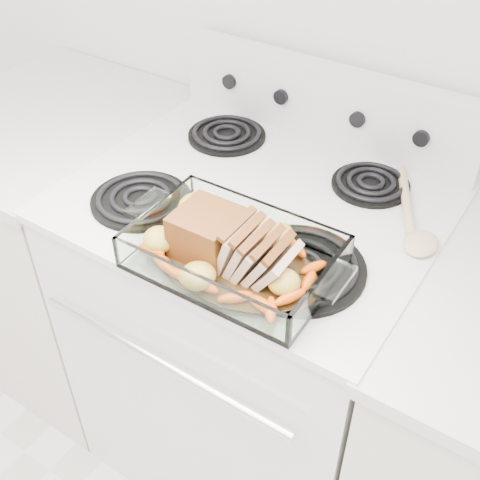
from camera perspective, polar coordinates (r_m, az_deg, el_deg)
The scene contains 6 objects.
electric_range at distance 1.60m, azimuth 1.39°, elevation -8.89°, with size 0.78×0.70×1.12m.
counter_left at distance 1.94m, azimuth -15.44°, elevation -0.68°, with size 0.58×0.68×0.93m.
baking_dish at distance 1.09m, azimuth -0.58°, elevation -1.74°, with size 0.36×0.24×0.07m.
pork_roast at distance 1.08m, azimuth -1.57°, elevation -0.04°, with size 0.23×0.11×0.09m.
roast_vegetables at distance 1.11m, azimuth 0.33°, elevation -0.19°, with size 0.37×0.20×0.05m.
wooden_spoon at distance 1.24m, azimuth 16.19°, elevation 1.49°, with size 0.17×0.27×0.02m.
Camera 1 is at (0.55, 0.76, 1.69)m, focal length 45.00 mm.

